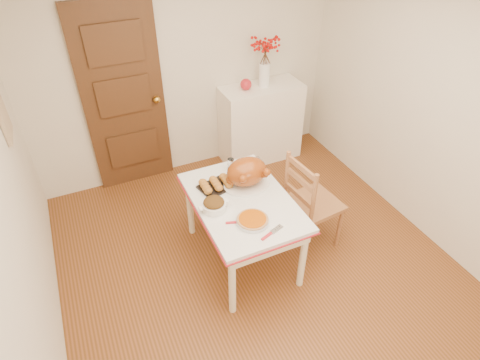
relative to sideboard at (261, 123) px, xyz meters
name	(u,v)px	position (x,y,z in m)	size (l,w,h in m)	color
floor	(264,275)	(-0.85, -1.78, -0.49)	(3.50, 4.00, 0.00)	#54300F
wall_back	(184,69)	(-0.85, 0.22, 0.76)	(3.50, 0.00, 2.50)	beige
wall_left	(11,236)	(-2.60, -1.78, 0.76)	(0.00, 4.00, 2.50)	beige
wall_right	(446,117)	(0.90, -1.78, 0.76)	(0.00, 4.00, 2.50)	beige
door_back	(124,101)	(-1.55, 0.19, 0.54)	(0.85, 0.06, 2.06)	#3F2716
photo_board	(1,111)	(-2.58, -0.58, 1.01)	(0.03, 0.35, 0.45)	tan
sideboard	(261,123)	(0.00, 0.00, 0.00)	(0.97, 0.43, 0.97)	white
kitchen_table	(242,229)	(-0.94, -1.48, -0.13)	(0.82, 1.20, 0.72)	silver
chair_oak	(314,201)	(-0.24, -1.56, 0.02)	(0.45, 0.45, 1.02)	olive
berry_vase	(265,62)	(0.03, 0.00, 0.77)	(0.29, 0.29, 0.57)	white
apple	(246,84)	(-0.21, 0.00, 0.55)	(0.13, 0.13, 0.13)	#B51E27
turkey_platter	(247,173)	(-0.82, -1.31, 0.36)	(0.43, 0.34, 0.27)	#8D3F0C
pumpkin_pie	(253,220)	(-0.98, -1.77, 0.26)	(0.27, 0.27, 0.06)	#A74702
stuffing_dish	(214,205)	(-1.20, -1.49, 0.28)	(0.26, 0.21, 0.10)	#522E0D
rolls_tray	(216,184)	(-1.08, -1.23, 0.27)	(0.29, 0.22, 0.08)	#A66F20
pie_server	(272,232)	(-0.90, -1.94, 0.23)	(0.23, 0.07, 0.01)	silver
carving_knife	(240,222)	(-1.07, -1.73, 0.23)	(0.24, 0.06, 0.01)	silver
drinking_glass	(231,164)	(-0.84, -1.01, 0.28)	(0.06, 0.06, 0.11)	white
shaker_pair	(255,162)	(-0.62, -1.07, 0.28)	(0.10, 0.04, 0.09)	white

